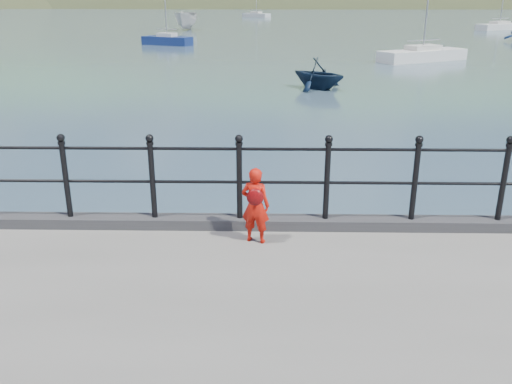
{
  "coord_description": "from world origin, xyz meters",
  "views": [
    {
      "loc": [
        0.97,
        -7.17,
        4.11
      ],
      "look_at": [
        0.83,
        -0.2,
        1.55
      ],
      "focal_mm": 38.0,
      "sensor_mm": 36.0,
      "label": 1
    }
  ],
  "objects_px": {
    "child": "(255,205)",
    "sailboat_near": "(422,56)",
    "launch_navy": "(318,74)",
    "sailboat_deep": "(256,15)",
    "launch_white": "(186,21)",
    "sailboat_far": "(499,27)",
    "sailboat_port": "(167,41)",
    "railing": "(195,172)"
  },
  "relations": [
    {
      "from": "sailboat_near",
      "to": "sailboat_deep",
      "type": "xyz_separation_m",
      "value": [
        -12.07,
        68.44,
        0.0
      ]
    },
    {
      "from": "railing",
      "to": "sailboat_port",
      "type": "bearing_deg",
      "value": 100.56
    },
    {
      "from": "child",
      "to": "sailboat_deep",
      "type": "relative_size",
      "value": 0.12
    },
    {
      "from": "railing",
      "to": "sailboat_port",
      "type": "xyz_separation_m",
      "value": [
        -7.5,
        40.2,
        -1.48
      ]
    },
    {
      "from": "sailboat_deep",
      "to": "child",
      "type": "bearing_deg",
      "value": -49.1
    },
    {
      "from": "sailboat_near",
      "to": "sailboat_port",
      "type": "distance_m",
      "value": 21.61
    },
    {
      "from": "launch_white",
      "to": "railing",
      "type": "bearing_deg",
      "value": -76.23
    },
    {
      "from": "child",
      "to": "launch_white",
      "type": "height_order",
      "value": "launch_white"
    },
    {
      "from": "launch_white",
      "to": "sailboat_port",
      "type": "bearing_deg",
      "value": -81.19
    },
    {
      "from": "child",
      "to": "sailboat_far",
      "type": "bearing_deg",
      "value": -98.59
    },
    {
      "from": "launch_navy",
      "to": "sailboat_deep",
      "type": "height_order",
      "value": "sailboat_deep"
    },
    {
      "from": "launch_navy",
      "to": "sailboat_far",
      "type": "relative_size",
      "value": 0.28
    },
    {
      "from": "sailboat_port",
      "to": "sailboat_deep",
      "type": "height_order",
      "value": "sailboat_deep"
    },
    {
      "from": "sailboat_deep",
      "to": "launch_white",
      "type": "bearing_deg",
      "value": -61.57
    },
    {
      "from": "sailboat_port",
      "to": "sailboat_far",
      "type": "height_order",
      "value": "sailboat_far"
    },
    {
      "from": "railing",
      "to": "sailboat_far",
      "type": "xyz_separation_m",
      "value": [
        28.98,
        61.69,
        -1.48
      ]
    },
    {
      "from": "launch_navy",
      "to": "sailboat_deep",
      "type": "xyz_separation_m",
      "value": [
        -4.36,
        79.6,
        -0.36
      ]
    },
    {
      "from": "launch_white",
      "to": "launch_navy",
      "type": "bearing_deg",
      "value": -68.59
    },
    {
      "from": "sailboat_port",
      "to": "sailboat_deep",
      "type": "xyz_separation_m",
      "value": [
        6.44,
        57.3,
        0.0
      ]
    },
    {
      "from": "sailboat_port",
      "to": "sailboat_near",
      "type": "bearing_deg",
      "value": -7.04
    },
    {
      "from": "sailboat_near",
      "to": "sailboat_far",
      "type": "bearing_deg",
      "value": 32.21
    },
    {
      "from": "child",
      "to": "sailboat_deep",
      "type": "height_order",
      "value": "sailboat_deep"
    },
    {
      "from": "launch_white",
      "to": "sailboat_far",
      "type": "relative_size",
      "value": 0.6
    },
    {
      "from": "sailboat_near",
      "to": "sailboat_far",
      "type": "height_order",
      "value": "sailboat_far"
    },
    {
      "from": "sailboat_far",
      "to": "sailboat_port",
      "type": "bearing_deg",
      "value": 178.78
    },
    {
      "from": "child",
      "to": "sailboat_near",
      "type": "distance_m",
      "value": 31.25
    },
    {
      "from": "sailboat_near",
      "to": "sailboat_far",
      "type": "distance_m",
      "value": 37.25
    },
    {
      "from": "launch_navy",
      "to": "sailboat_port",
      "type": "xyz_separation_m",
      "value": [
        -10.8,
        22.31,
        -0.36
      ]
    },
    {
      "from": "railing",
      "to": "sailboat_deep",
      "type": "height_order",
      "value": "sailboat_deep"
    },
    {
      "from": "sailboat_deep",
      "to": "sailboat_port",
      "type": "bearing_deg",
      "value": -56.61
    },
    {
      "from": "child",
      "to": "sailboat_near",
      "type": "xyz_separation_m",
      "value": [
        10.18,
        29.52,
        -1.18
      ]
    },
    {
      "from": "railing",
      "to": "sailboat_near",
      "type": "relative_size",
      "value": 2.11
    },
    {
      "from": "launch_white",
      "to": "sailboat_deep",
      "type": "relative_size",
      "value": 0.68
    },
    {
      "from": "launch_navy",
      "to": "sailboat_deep",
      "type": "relative_size",
      "value": 0.32
    },
    {
      "from": "child",
      "to": "sailboat_port",
      "type": "bearing_deg",
      "value": -62.66
    },
    {
      "from": "sailboat_near",
      "to": "sailboat_port",
      "type": "xyz_separation_m",
      "value": [
        -18.51,
        11.15,
        0.0
      ]
    },
    {
      "from": "sailboat_port",
      "to": "sailboat_far",
      "type": "xyz_separation_m",
      "value": [
        36.48,
        21.48,
        0.0
      ]
    },
    {
      "from": "railing",
      "to": "child",
      "type": "height_order",
      "value": "railing"
    },
    {
      "from": "child",
      "to": "sailboat_near",
      "type": "relative_size",
      "value": 0.12
    },
    {
      "from": "railing",
      "to": "launch_navy",
      "type": "relative_size",
      "value": 6.77
    },
    {
      "from": "launch_navy",
      "to": "sailboat_near",
      "type": "bearing_deg",
      "value": 5.97
    },
    {
      "from": "child",
      "to": "sailboat_deep",
      "type": "distance_m",
      "value": 97.99
    }
  ]
}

